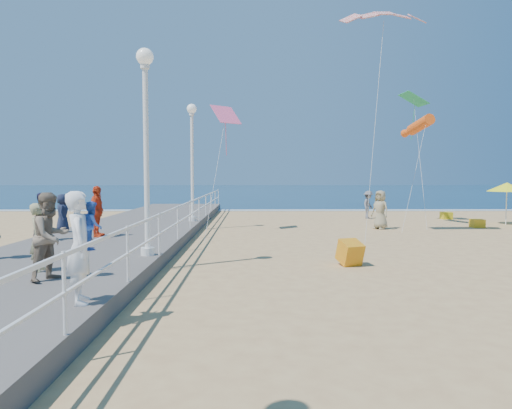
{
  "coord_description": "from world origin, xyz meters",
  "views": [
    {
      "loc": [
        -2.61,
        -11.83,
        2.47
      ],
      "look_at": [
        -2.5,
        2.0,
        1.6
      ],
      "focal_mm": 32.0,
      "sensor_mm": 36.0,
      "label": 1
    }
  ],
  "objects_px": {
    "woman_holding_toddler": "(80,247)",
    "box_kite": "(350,255)",
    "spectator_7": "(43,217)",
    "beach_walker_a": "(368,205)",
    "lamp_post_far": "(192,150)",
    "spectator_4": "(62,213)",
    "toddler_held": "(92,226)",
    "spectator_1": "(51,236)",
    "beach_chair_right": "(446,216)",
    "spectator_6": "(39,237)",
    "beach_walker_c": "(380,210)",
    "lamp_post_mid": "(146,129)",
    "spectator_3": "(97,211)",
    "beach_chair_left": "(477,223)",
    "beach_umbrella": "(507,187)"
  },
  "relations": [
    {
      "from": "woman_holding_toddler",
      "to": "box_kite",
      "type": "height_order",
      "value": "woman_holding_toddler"
    },
    {
      "from": "spectator_7",
      "to": "beach_walker_a",
      "type": "bearing_deg",
      "value": -18.51
    },
    {
      "from": "lamp_post_far",
      "to": "spectator_4",
      "type": "relative_size",
      "value": 3.77
    },
    {
      "from": "toddler_held",
      "to": "spectator_1",
      "type": "relative_size",
      "value": 0.46
    },
    {
      "from": "beach_chair_right",
      "to": "spectator_7",
      "type": "bearing_deg",
      "value": -147.43
    },
    {
      "from": "toddler_held",
      "to": "spectator_6",
      "type": "distance_m",
      "value": 3.15
    },
    {
      "from": "lamp_post_far",
      "to": "spectator_6",
      "type": "xyz_separation_m",
      "value": [
        -1.89,
        -10.97,
        -2.52
      ]
    },
    {
      "from": "beach_walker_c",
      "to": "beach_chair_right",
      "type": "bearing_deg",
      "value": 96.27
    },
    {
      "from": "lamp_post_mid",
      "to": "spectator_3",
      "type": "xyz_separation_m",
      "value": [
        -2.53,
        3.59,
        -2.39
      ]
    },
    {
      "from": "woman_holding_toddler",
      "to": "spectator_3",
      "type": "bearing_deg",
      "value": -2.03
    },
    {
      "from": "woman_holding_toddler",
      "to": "spectator_1",
      "type": "distance_m",
      "value": 2.05
    },
    {
      "from": "spectator_7",
      "to": "beach_chair_right",
      "type": "height_order",
      "value": "spectator_7"
    },
    {
      "from": "spectator_1",
      "to": "spectator_6",
      "type": "relative_size",
      "value": 1.18
    },
    {
      "from": "toddler_held",
      "to": "beach_chair_left",
      "type": "distance_m",
      "value": 19.56
    },
    {
      "from": "spectator_7",
      "to": "beach_umbrella",
      "type": "distance_m",
      "value": 21.26
    },
    {
      "from": "beach_chair_right",
      "to": "beach_walker_c",
      "type": "bearing_deg",
      "value": -136.67
    },
    {
      "from": "beach_walker_a",
      "to": "toddler_held",
      "type": "bearing_deg",
      "value": -174.58
    },
    {
      "from": "spectator_1",
      "to": "beach_umbrella",
      "type": "bearing_deg",
      "value": -26.6
    },
    {
      "from": "beach_walker_c",
      "to": "woman_holding_toddler",
      "type": "bearing_deg",
      "value": -69.58
    },
    {
      "from": "spectator_7",
      "to": "beach_chair_right",
      "type": "xyz_separation_m",
      "value": [
        17.8,
        11.37,
        -0.97
      ]
    },
    {
      "from": "beach_walker_c",
      "to": "spectator_1",
      "type": "bearing_deg",
      "value": -76.61
    },
    {
      "from": "spectator_7",
      "to": "beach_walker_c",
      "type": "xyz_separation_m",
      "value": [
        12.61,
        6.48,
        -0.27
      ]
    },
    {
      "from": "spectator_6",
      "to": "box_kite",
      "type": "distance_m",
      "value": 7.79
    },
    {
      "from": "lamp_post_mid",
      "to": "beach_walker_a",
      "type": "bearing_deg",
      "value": 56.73
    },
    {
      "from": "woman_holding_toddler",
      "to": "beach_chair_left",
      "type": "xyz_separation_m",
      "value": [
        13.57,
        14.31,
        -1.11
      ]
    },
    {
      "from": "spectator_4",
      "to": "spectator_7",
      "type": "height_order",
      "value": "spectator_7"
    },
    {
      "from": "spectator_6",
      "to": "beach_umbrella",
      "type": "height_order",
      "value": "beach_umbrella"
    },
    {
      "from": "beach_walker_a",
      "to": "box_kite",
      "type": "xyz_separation_m",
      "value": [
        -4.03,
        -13.84,
        -0.51
      ]
    },
    {
      "from": "spectator_4",
      "to": "spectator_3",
      "type": "bearing_deg",
      "value": -141.51
    },
    {
      "from": "spectator_7",
      "to": "box_kite",
      "type": "xyz_separation_m",
      "value": [
        9.36,
        -2.14,
        -0.87
      ]
    },
    {
      "from": "beach_umbrella",
      "to": "beach_chair_left",
      "type": "distance_m",
      "value": 2.97
    },
    {
      "from": "spectator_1",
      "to": "beach_walker_a",
      "type": "relative_size",
      "value": 1.08
    },
    {
      "from": "spectator_4",
      "to": "beach_umbrella",
      "type": "bearing_deg",
      "value": -86.76
    },
    {
      "from": "lamp_post_far",
      "to": "box_kite",
      "type": "height_order",
      "value": "lamp_post_far"
    },
    {
      "from": "beach_walker_c",
      "to": "toddler_held",
      "type": "bearing_deg",
      "value": -69.41
    },
    {
      "from": "woman_holding_toddler",
      "to": "spectator_6",
      "type": "relative_size",
      "value": 1.23
    },
    {
      "from": "lamp_post_far",
      "to": "spectator_4",
      "type": "bearing_deg",
      "value": -136.14
    },
    {
      "from": "spectator_1",
      "to": "beach_umbrella",
      "type": "distance_m",
      "value": 21.87
    },
    {
      "from": "spectator_4",
      "to": "box_kite",
      "type": "bearing_deg",
      "value": -128.15
    },
    {
      "from": "beach_umbrella",
      "to": "beach_chair_left",
      "type": "bearing_deg",
      "value": -148.79
    },
    {
      "from": "beach_chair_left",
      "to": "beach_walker_a",
      "type": "bearing_deg",
      "value": 131.42
    },
    {
      "from": "beach_walker_c",
      "to": "box_kite",
      "type": "height_order",
      "value": "beach_walker_c"
    },
    {
      "from": "spectator_1",
      "to": "spectator_6",
      "type": "bearing_deg",
      "value": 59.91
    },
    {
      "from": "lamp_post_far",
      "to": "spectator_4",
      "type": "xyz_separation_m",
      "value": [
        -4.25,
        -4.08,
        -2.56
      ]
    },
    {
      "from": "lamp_post_far",
      "to": "spectator_3",
      "type": "xyz_separation_m",
      "value": [
        -2.53,
        -5.41,
        -2.39
      ]
    },
    {
      "from": "spectator_1",
      "to": "spectator_6",
      "type": "height_order",
      "value": "spectator_1"
    },
    {
      "from": "spectator_3",
      "to": "spectator_1",
      "type": "bearing_deg",
      "value": -166.91
    },
    {
      "from": "spectator_4",
      "to": "beach_chair_right",
      "type": "xyz_separation_m",
      "value": [
        18.11,
        9.16,
        -0.9
      ]
    },
    {
      "from": "woman_holding_toddler",
      "to": "spectator_6",
      "type": "distance_m",
      "value": 3.14
    },
    {
      "from": "toddler_held",
      "to": "spectator_6",
      "type": "height_order",
      "value": "toddler_held"
    }
  ]
}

